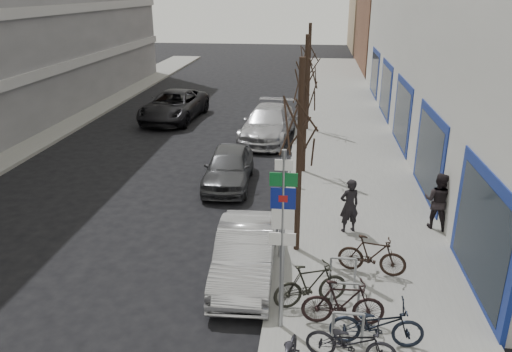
% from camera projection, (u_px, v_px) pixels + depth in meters
% --- Properties ---
extents(ground, '(120.00, 120.00, 0.00)m').
position_uv_depth(ground, '(174.00, 323.00, 11.25)').
color(ground, black).
rests_on(ground, ground).
extents(sidewalk_east, '(5.00, 70.00, 0.15)m').
position_uv_depth(sidewalk_east, '(350.00, 174.00, 20.03)').
color(sidewalk_east, slate).
rests_on(sidewalk_east, ground).
extents(brick_building_far, '(12.00, 14.00, 8.00)m').
position_uv_depth(brick_building_far, '(428.00, 24.00, 45.58)').
color(brick_building_far, brown).
rests_on(brick_building_far, ground).
extents(tan_building_far, '(13.00, 12.00, 9.00)m').
position_uv_depth(tan_building_far, '(407.00, 11.00, 59.29)').
color(tan_building_far, '#937A5B').
rests_on(tan_building_far, ground).
extents(highway_sign_pole, '(0.55, 0.10, 4.20)m').
position_uv_depth(highway_sign_pole, '(283.00, 232.00, 10.11)').
color(highway_sign_pole, gray).
rests_on(highway_sign_pole, ground).
extents(bike_rack, '(0.66, 2.26, 0.83)m').
position_uv_depth(bike_rack, '(345.00, 295.00, 11.16)').
color(bike_rack, gray).
rests_on(bike_rack, sidewalk_east).
extents(tree_near, '(1.80, 1.80, 5.50)m').
position_uv_depth(tree_near, '(301.00, 112.00, 12.77)').
color(tree_near, black).
rests_on(tree_near, ground).
extents(tree_mid, '(1.80, 1.80, 5.50)m').
position_uv_depth(tree_mid, '(306.00, 72.00, 18.81)').
color(tree_mid, black).
rests_on(tree_mid, ground).
extents(tree_far, '(1.80, 1.80, 5.50)m').
position_uv_depth(tree_far, '(309.00, 52.00, 24.85)').
color(tree_far, black).
rests_on(tree_far, ground).
extents(meter_front, '(0.10, 0.08, 1.27)m').
position_uv_depth(meter_front, '(280.00, 232.00, 13.48)').
color(meter_front, gray).
rests_on(meter_front, sidewalk_east).
extents(meter_mid, '(0.10, 0.08, 1.27)m').
position_uv_depth(meter_mid, '(290.00, 165.00, 18.59)').
color(meter_mid, gray).
rests_on(meter_mid, sidewalk_east).
extents(meter_back, '(0.10, 0.08, 1.27)m').
position_uv_depth(meter_back, '(296.00, 127.00, 23.70)').
color(meter_back, gray).
rests_on(meter_back, sidewalk_east).
extents(bike_near_right, '(1.85, 0.61, 1.11)m').
position_uv_depth(bike_near_right, '(343.00, 302.00, 10.81)').
color(bike_near_right, black).
rests_on(bike_near_right, sidewalk_east).
extents(bike_mid_curb, '(1.93, 0.59, 1.17)m').
position_uv_depth(bike_mid_curb, '(377.00, 320.00, 10.17)').
color(bike_mid_curb, black).
rests_on(bike_mid_curb, sidewalk_east).
extents(bike_mid_inner, '(1.88, 1.17, 1.10)m').
position_uv_depth(bike_mid_inner, '(311.00, 284.00, 11.48)').
color(bike_mid_inner, black).
rests_on(bike_mid_inner, sidewalk_east).
extents(bike_far_curb, '(1.86, 0.82, 1.09)m').
position_uv_depth(bike_far_curb, '(351.00, 338.00, 9.71)').
color(bike_far_curb, black).
rests_on(bike_far_curb, sidewalk_east).
extents(bike_far_inner, '(1.83, 0.86, 1.07)m').
position_uv_depth(bike_far_inner, '(372.00, 255.00, 12.78)').
color(bike_far_inner, black).
rests_on(bike_far_inner, sidewalk_east).
extents(parked_car_front, '(1.62, 4.21, 1.37)m').
position_uv_depth(parked_car_front, '(245.00, 254.00, 12.83)').
color(parked_car_front, '#B7B7BC').
rests_on(parked_car_front, ground).
extents(parked_car_mid, '(1.86, 4.29, 1.44)m').
position_uv_depth(parked_car_mid, '(229.00, 167.00, 18.95)').
color(parked_car_mid, '#454549').
rests_on(parked_car_mid, ground).
extents(parked_car_back, '(2.76, 5.73, 1.61)m').
position_uv_depth(parked_car_back, '(268.00, 123.00, 24.71)').
color(parked_car_back, '#B5B5BA').
rests_on(parked_car_back, ground).
extents(lane_car, '(3.15, 6.06, 1.63)m').
position_uv_depth(lane_car, '(174.00, 106.00, 28.35)').
color(lane_car, black).
rests_on(lane_car, ground).
extents(pedestrian_near, '(0.72, 0.61, 1.69)m').
position_uv_depth(pedestrian_near, '(349.00, 206.00, 14.91)').
color(pedestrian_near, black).
rests_on(pedestrian_near, sidewalk_east).
extents(pedestrian_far, '(0.80, 0.70, 1.80)m').
position_uv_depth(pedestrian_far, '(438.00, 200.00, 15.13)').
color(pedestrian_far, black).
rests_on(pedestrian_far, sidewalk_east).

